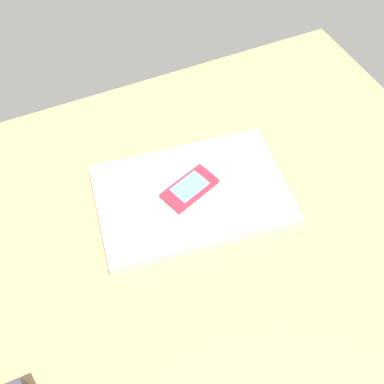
% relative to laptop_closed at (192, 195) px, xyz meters
% --- Properties ---
extents(desk_surface, '(1.20, 0.80, 0.03)m').
position_rel_laptop_closed_xyz_m(desk_surface, '(0.08, 0.05, -0.03)').
color(desk_surface, '#9E7751').
rests_on(desk_surface, ground).
extents(laptop_closed, '(0.38, 0.27, 0.02)m').
position_rel_laptop_closed_xyz_m(laptop_closed, '(0.00, 0.00, 0.00)').
color(laptop_closed, '#B7BABC').
rests_on(laptop_closed, desk_surface).
extents(cell_phone_on_laptop, '(0.11, 0.08, 0.01)m').
position_rel_laptop_closed_xyz_m(cell_phone_on_laptop, '(0.00, -0.01, 0.02)').
color(cell_phone_on_laptop, red).
rests_on(cell_phone_on_laptop, laptop_closed).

